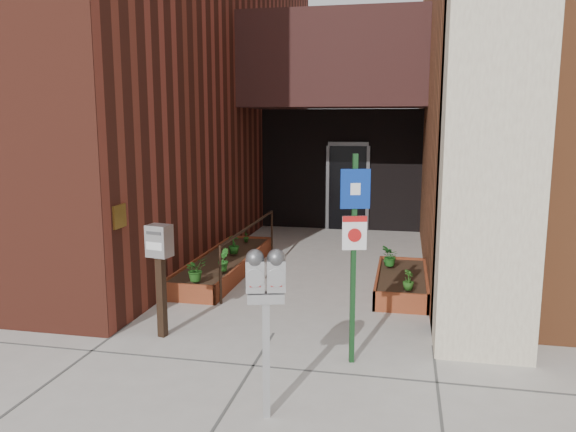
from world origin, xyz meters
The scene contains 15 objects.
ground centered at (0.00, 0.00, 0.00)m, with size 80.00×80.00×0.00m, color #9E9991.
architecture centered at (-0.18, 6.89, 4.98)m, with size 20.00×14.60×10.00m.
planter_left centered at (-1.55, 2.70, 0.13)m, with size 0.90×3.60×0.30m.
planter_right centered at (1.60, 2.20, 0.13)m, with size 0.80×2.20×0.30m.
handrail centered at (-1.05, 2.65, 0.75)m, with size 0.04×3.34×0.90m.
parking_meter centered at (0.41, -2.02, 1.24)m, with size 0.37×0.22×1.60m.
sign_post centered at (1.07, -0.68, 1.46)m, with size 0.32×0.12×2.37m.
payment_dropbox centered at (-1.36, -0.38, 1.04)m, with size 0.32×0.27×1.45m.
shrub_left_a centered at (-1.48, 1.10, 0.48)m, with size 0.33×0.33×0.36m, color #205518.
shrub_left_b centered at (-1.25, 1.74, 0.48)m, with size 0.20×0.20×0.37m, color #1E5E1B.
shrub_left_c centered at (-1.44, 2.93, 0.48)m, with size 0.20×0.20×0.35m, color #1D5E1A.
shrub_left_d centered at (-1.50, 3.94, 0.47)m, with size 0.18×0.18×0.35m, color #235819.
shrub_right_a centered at (1.70, 1.30, 0.45)m, with size 0.16×0.16×0.29m, color #214F16.
shrub_right_b centered at (1.35, 2.62, 0.47)m, with size 0.18×0.18×0.34m, color #19591C.
shrub_right_c centered at (1.40, 2.60, 0.47)m, with size 0.30×0.30×0.34m, color #1D5F1B.
Camera 1 is at (1.59, -6.71, 2.72)m, focal length 35.00 mm.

